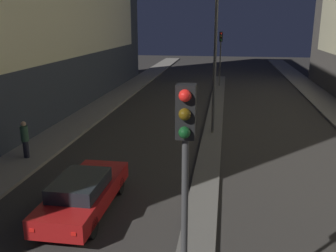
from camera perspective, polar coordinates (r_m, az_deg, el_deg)
name	(u,v)px	position (r m, az deg, el deg)	size (l,w,h in m)	color
median_strip	(214,120)	(24.00, 7.08, 0.90)	(1.05, 38.47, 0.15)	#56544F
traffic_light_near	(185,165)	(6.34, 2.62, -5.95)	(0.32, 0.42, 5.05)	#383838
traffic_light_mid	(221,47)	(36.21, 8.03, 11.87)	(0.32, 0.42, 5.05)	#383838
street_lamp	(216,26)	(20.22, 7.34, 14.90)	(0.61, 0.61, 7.84)	#383838
car_left_lane	(84,193)	(12.81, -12.72, -9.91)	(1.72, 4.77, 1.36)	maroon
pedestrian_on_left_sidewalk	(25,138)	(18.10, -20.97, -1.79)	(0.34, 0.34, 1.71)	black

